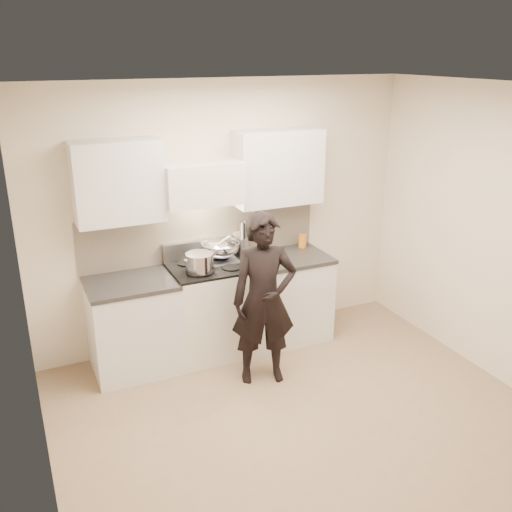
% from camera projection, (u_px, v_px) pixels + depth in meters
% --- Properties ---
extents(ground_plane, '(4.00, 4.00, 0.00)m').
position_uv_depth(ground_plane, '(303.00, 420.00, 4.81)').
color(ground_plane, '#8A6E51').
extents(room_shell, '(4.04, 3.54, 2.70)m').
position_uv_depth(room_shell, '(280.00, 229.00, 4.56)').
color(room_shell, beige).
rests_on(room_shell, ground).
extents(stove, '(0.76, 0.65, 0.96)m').
position_uv_depth(stove, '(210.00, 309.00, 5.75)').
color(stove, beige).
rests_on(stove, ground).
extents(counter_right, '(0.92, 0.67, 0.92)m').
position_uv_depth(counter_right, '(283.00, 297.00, 6.08)').
color(counter_right, silver).
rests_on(counter_right, ground).
extents(counter_left, '(0.82, 0.67, 0.92)m').
position_uv_depth(counter_left, '(133.00, 325.00, 5.46)').
color(counter_left, silver).
rests_on(counter_left, ground).
extents(wok, '(0.39, 0.48, 0.31)m').
position_uv_depth(wok, '(220.00, 248.00, 5.75)').
color(wok, '#B3B1C1').
rests_on(wok, stove).
extents(stock_pot, '(0.36, 0.35, 0.18)m').
position_uv_depth(stock_pot, '(200.00, 262.00, 5.40)').
color(stock_pot, '#B3B1C1').
rests_on(stock_pot, stove).
extents(utensil_crock, '(0.14, 0.14, 0.36)m').
position_uv_depth(utensil_crock, '(244.00, 245.00, 5.92)').
color(utensil_crock, '#9D9CA0').
rests_on(utensil_crock, counter_right).
extents(spice_jar, '(0.04, 0.04, 0.09)m').
position_uv_depth(spice_jar, '(261.00, 250.00, 5.98)').
color(spice_jar, orange).
rests_on(spice_jar, counter_right).
extents(oil_glass, '(0.08, 0.08, 0.15)m').
position_uv_depth(oil_glass, '(302.00, 241.00, 6.18)').
color(oil_glass, orange).
rests_on(oil_glass, counter_right).
extents(person, '(0.67, 0.53, 1.62)m').
position_uv_depth(person, '(264.00, 300.00, 5.17)').
color(person, black).
rests_on(person, ground).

